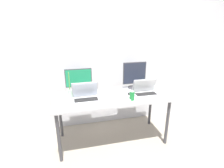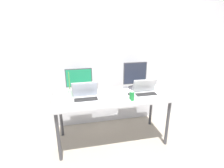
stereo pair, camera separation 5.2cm
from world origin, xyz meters
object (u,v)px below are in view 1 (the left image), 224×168
laptop_silver (86,96)px  laptop_secondary (145,91)px  monitor_left (79,80)px  soda_can_by_laptop (152,87)px  mouse_by_keyboard (130,94)px  keyboard_main (117,99)px  monitor_center (134,75)px  work_desk (112,100)px  soda_can_near_keyboard (132,96)px  bamboo_vase (70,94)px

laptop_silver → laptop_secondary: 0.86m
laptop_secondary → monitor_left: bearing=162.7°
soda_can_by_laptop → mouse_by_keyboard: bearing=-165.0°
monitor_left → mouse_by_keyboard: (0.70, -0.28, -0.17)m
monitor_left → keyboard_main: monitor_left is taller
monitor_center → keyboard_main: size_ratio=1.00×
monitor_left → laptop_secondary: bearing=-17.3°
work_desk → laptop_secondary: laptop_secondary is taller
work_desk → monitor_center: 0.56m
monitor_center → laptop_silver: monitor_center is taller
monitor_left → soda_can_near_keyboard: (0.67, -0.44, -0.13)m
monitor_center → monitor_left: bearing=179.7°
soda_can_by_laptop → bamboo_vase: 1.23m
bamboo_vase → mouse_by_keyboard: bearing=-5.1°
work_desk → keyboard_main: keyboard_main is taller
monitor_left → keyboard_main: 0.64m
mouse_by_keyboard → monitor_left: bearing=151.2°
monitor_center → keyboard_main: bearing=-134.7°
monitor_center → soda_can_by_laptop: monitor_center is taller
laptop_secondary → bamboo_vase: size_ratio=0.92×
monitor_left → soda_can_by_laptop: (1.09, -0.17, -0.13)m
laptop_silver → mouse_by_keyboard: 0.64m
mouse_by_keyboard → bamboo_vase: 0.84m
laptop_silver → soda_can_by_laptop: size_ratio=2.84×
laptop_silver → keyboard_main: size_ratio=0.85×
monitor_center → keyboard_main: monitor_center is taller
mouse_by_keyboard → bamboo_vase: (-0.84, 0.08, 0.06)m
bamboo_vase → laptop_secondary: bearing=-4.6°
monitor_center → mouse_by_keyboard: monitor_center is taller
work_desk → soda_can_by_laptop: soda_can_by_laptop is taller
laptop_silver → work_desk: bearing=6.4°
laptop_silver → soda_can_by_laptop: 1.03m
work_desk → bamboo_vase: (-0.58, 0.03, 0.15)m
work_desk → mouse_by_keyboard: size_ratio=15.22×
keyboard_main → bamboo_vase: 0.65m
monitor_center → laptop_secondary: monitor_center is taller
work_desk → bamboo_vase: bamboo_vase is taller
monitor_left → monitor_center: 0.86m
laptop_secondary → bamboo_vase: 1.07m
work_desk → mouse_by_keyboard: 0.28m
soda_can_near_keyboard → work_desk: bearing=138.8°
laptop_silver → monitor_center: bearing=19.0°
work_desk → laptop_silver: laptop_silver is taller
laptop_silver → keyboard_main: (0.41, -0.11, -0.05)m
mouse_by_keyboard → soda_can_by_laptop: soda_can_by_laptop is taller
work_desk → soda_can_near_keyboard: 0.33m
keyboard_main → monitor_center: bearing=44.0°
monitor_center → laptop_secondary: (0.06, -0.28, -0.16)m
bamboo_vase → soda_can_near_keyboard: bearing=-16.1°
mouse_by_keyboard → keyboard_main: bearing=-160.4°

